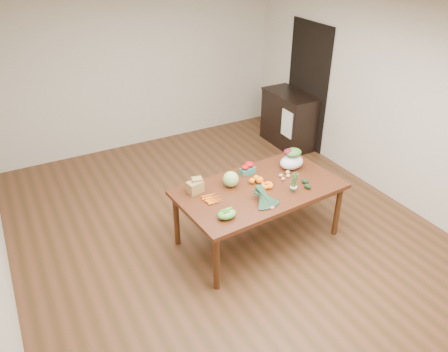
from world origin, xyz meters
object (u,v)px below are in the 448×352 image
mandarin_cluster (267,184)px  salad_bag (292,160)px  kale_bunch (267,198)px  asparagus_bundle (294,182)px  cabbage (231,179)px  dining_table (258,214)px  cabinet (289,119)px  paper_bag (195,186)px

mandarin_cluster → salad_bag: bearing=25.0°
kale_bunch → asparagus_bundle: 0.42m
kale_bunch → cabbage: bearing=102.7°
mandarin_cluster → salad_bag: (0.52, 0.24, 0.08)m
dining_table → cabinet: size_ratio=1.89×
mandarin_cluster → kale_bunch: kale_bunch is taller
dining_table → salad_bag: 0.81m
cabbage → mandarin_cluster: bearing=-32.9°
cabbage → asparagus_bundle: 0.73m
asparagus_bundle → mandarin_cluster: bearing=129.6°
cabbage → mandarin_cluster: cabbage is taller
cabinet → paper_bag: cabinet is taller
paper_bag → asparagus_bundle: (1.00, -0.53, 0.04)m
dining_table → salad_bag: bearing=14.3°
dining_table → cabinet: 2.81m
asparagus_bundle → salad_bag: 0.56m
dining_table → asparagus_bundle: asparagus_bundle is taller
cabinet → kale_bunch: (-2.04, -2.37, 0.36)m
cabbage → kale_bunch: 0.55m
kale_bunch → asparagus_bundle: asparagus_bundle is taller
paper_bag → cabbage: bearing=-10.5°
dining_table → paper_bag: paper_bag is taller
kale_bunch → asparagus_bundle: bearing=5.3°
mandarin_cluster → cabinet: bearing=48.6°
cabinet → cabbage: 2.90m
salad_bag → dining_table: bearing=-161.5°
dining_table → asparagus_bundle: size_ratio=7.70×
cabinet → kale_bunch: bearing=-130.7°
asparagus_bundle → cabbage: bearing=137.4°
dining_table → cabinet: (1.92, 2.04, 0.10)m
dining_table → asparagus_bundle: (0.29, -0.26, 0.50)m
cabinet → mandarin_cluster: 2.80m
cabbage → kale_bunch: cabbage is taller
salad_bag → cabbage: bearing=-179.3°
kale_bunch → mandarin_cluster: bearing=50.8°
kale_bunch → salad_bag: (0.73, 0.53, 0.04)m
asparagus_bundle → kale_bunch: bearing=-174.7°
paper_bag → asparagus_bundle: bearing=-28.1°
paper_bag → cabinet: bearing=34.0°
paper_bag → kale_bunch: paper_bag is taller
cabbage → kale_bunch: (0.16, -0.52, -0.01)m
dining_table → paper_bag: 0.88m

